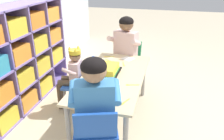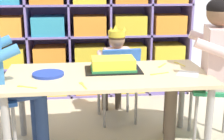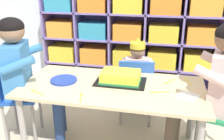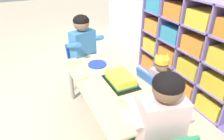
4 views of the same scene
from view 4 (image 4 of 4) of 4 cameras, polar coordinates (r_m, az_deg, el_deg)
ground at (r=2.37m, az=-0.09°, el=-14.67°), size 16.00×16.00×0.00m
storage_cubby_shelf at (r=2.72m, az=22.59°, el=4.57°), size 2.05×0.36×1.25m
activity_table at (r=2.05m, az=-0.10°, el=-4.75°), size 1.37×0.66×0.55m
classroom_chair_blue at (r=2.21m, az=11.29°, el=-6.45°), size 0.36×0.38×0.65m
child_with_crown at (r=2.21m, az=13.86°, el=-2.89°), size 0.31×0.31×0.81m
classroom_chair_adult_side at (r=2.72m, az=-8.37°, el=2.53°), size 0.39×0.42×0.68m
adult_helper_seated at (r=2.55m, az=-7.29°, el=6.11°), size 0.48×0.46×1.05m
guest_at_table_side at (r=1.49m, az=12.74°, el=-13.16°), size 0.47×0.45×1.05m
birthday_cake_on_tray at (r=1.99m, az=2.43°, el=-2.58°), size 0.39×0.25×0.09m
paper_plate_stack at (r=2.33m, az=-4.15°, el=1.60°), size 0.21×0.21×0.02m
paper_napkin_square at (r=1.62m, az=6.09°, el=-13.23°), size 0.18×0.18×0.00m
fork_by_napkin at (r=1.79m, az=10.30°, el=-8.61°), size 0.09×0.11×0.00m
fork_near_cake_tray at (r=1.75m, az=3.33°, el=-9.07°), size 0.13×0.05×0.00m
fork_beside_plate_stack at (r=2.37m, az=-10.27°, el=1.49°), size 0.12×0.07×0.00m
fork_scattered_mid_table at (r=2.08m, az=-7.87°, el=-2.44°), size 0.05×0.14×0.00m
fork_near_child_seat at (r=1.73m, az=14.22°, el=-10.80°), size 0.05×0.14×0.00m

